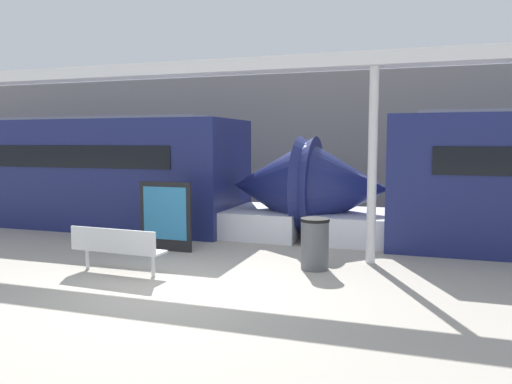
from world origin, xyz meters
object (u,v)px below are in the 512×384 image
(poster_board, at_px, (165,216))
(support_column_near, at_px, (372,167))
(train_right, at_px, (36,173))
(trash_bin, at_px, (315,244))
(bench_near, at_px, (116,246))

(poster_board, bearing_deg, support_column_near, 3.48)
(train_right, relative_size, poster_board, 11.17)
(train_right, relative_size, trash_bin, 17.56)
(train_right, distance_m, bench_near, 7.77)
(train_right, height_order, bench_near, train_right)
(train_right, relative_size, bench_near, 9.31)
(poster_board, bearing_deg, train_right, 156.07)
(trash_bin, distance_m, poster_board, 3.63)
(support_column_near, bearing_deg, trash_bin, -139.04)
(train_right, bearing_deg, trash_bin, -18.70)
(train_right, height_order, trash_bin, train_right)
(train_right, height_order, support_column_near, support_column_near)
(bench_near, xyz_separation_m, poster_board, (-0.09, 2.09, 0.27))
(bench_near, bearing_deg, train_right, 145.04)
(bench_near, xyz_separation_m, trash_bin, (3.49, 1.51, -0.02))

